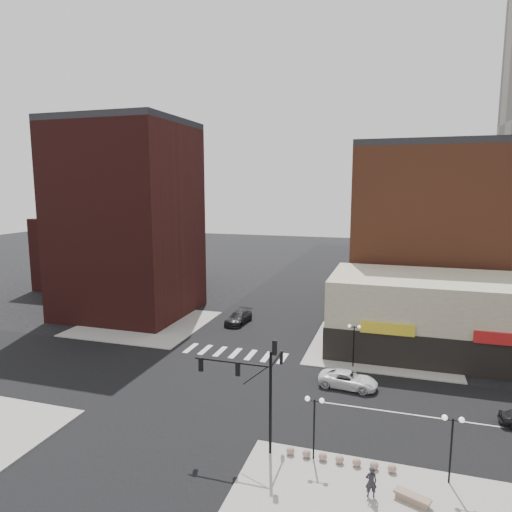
% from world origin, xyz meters
% --- Properties ---
extents(ground, '(240.00, 240.00, 0.00)m').
position_xyz_m(ground, '(0.00, 0.00, 0.00)').
color(ground, black).
rests_on(ground, ground).
extents(road_ew, '(200.00, 14.00, 0.02)m').
position_xyz_m(road_ew, '(0.00, 0.00, 0.01)').
color(road_ew, black).
rests_on(road_ew, ground).
extents(road_ns, '(14.00, 200.00, 0.02)m').
position_xyz_m(road_ns, '(0.00, 0.00, 0.01)').
color(road_ns, black).
rests_on(road_ns, ground).
extents(sidewalk_nw, '(15.00, 15.00, 0.12)m').
position_xyz_m(sidewalk_nw, '(-14.50, 14.50, 0.06)').
color(sidewalk_nw, gray).
rests_on(sidewalk_nw, ground).
extents(sidewalk_ne, '(15.00, 15.00, 0.12)m').
position_xyz_m(sidewalk_ne, '(14.50, 14.50, 0.06)').
color(sidewalk_ne, gray).
rests_on(sidewalk_ne, ground).
extents(building_nw, '(16.00, 15.00, 25.00)m').
position_xyz_m(building_nw, '(-19.00, 18.50, 12.50)').
color(building_nw, '#3D1613').
rests_on(building_nw, ground).
extents(building_nw_low, '(20.00, 18.00, 12.00)m').
position_xyz_m(building_nw_low, '(-32.00, 34.00, 6.00)').
color(building_nw_low, '#3D1613').
rests_on(building_nw_low, ground).
extents(building_ne_midrise, '(18.00, 15.00, 22.00)m').
position_xyz_m(building_ne_midrise, '(19.00, 29.50, 11.00)').
color(building_ne_midrise, brown).
rests_on(building_ne_midrise, ground).
extents(building_ne_row, '(24.20, 12.20, 8.00)m').
position_xyz_m(building_ne_row, '(21.00, 15.00, 3.30)').
color(building_ne_row, beige).
rests_on(building_ne_row, ground).
extents(traffic_signal, '(5.59, 3.09, 7.77)m').
position_xyz_m(traffic_signal, '(7.24, -7.83, 4.96)').
color(traffic_signal, black).
rests_on(traffic_signal, ground).
extents(street_lamp_se_a, '(1.22, 0.32, 4.16)m').
position_xyz_m(street_lamp_se_a, '(11.00, -8.00, 3.29)').
color(street_lamp_se_a, black).
rests_on(street_lamp_se_a, sidewalk_se).
extents(street_lamp_se_b, '(1.22, 0.32, 4.16)m').
position_xyz_m(street_lamp_se_b, '(19.00, -8.00, 3.29)').
color(street_lamp_se_b, black).
rests_on(street_lamp_se_b, sidewalk_se).
extents(street_lamp_ne, '(1.22, 0.32, 4.16)m').
position_xyz_m(street_lamp_ne, '(12.00, 8.00, 3.29)').
color(street_lamp_ne, black).
rests_on(street_lamp_ne, sidewalk_ne).
extents(bollard_row, '(6.83, 0.53, 0.53)m').
position_xyz_m(bollard_row, '(12.65, -8.00, 0.39)').
color(bollard_row, '#A27C70').
rests_on(bollard_row, sidewalk_se).
extents(white_suv, '(5.21, 2.79, 1.39)m').
position_xyz_m(white_suv, '(11.99, 3.45, 0.70)').
color(white_suv, white).
rests_on(white_suv, ground).
extents(dark_sedan_north, '(2.57, 5.39, 1.52)m').
position_xyz_m(dark_sedan_north, '(-3.24, 18.22, 0.76)').
color(dark_sedan_north, black).
rests_on(dark_sedan_north, ground).
extents(pedestrian, '(0.75, 0.59, 1.80)m').
position_xyz_m(pedestrian, '(14.69, -10.62, 1.02)').
color(pedestrian, '#242227').
rests_on(pedestrian, sidewalk_se).
extents(stone_bench, '(2.05, 1.30, 0.46)m').
position_xyz_m(stone_bench, '(16.90, -10.43, 0.37)').
color(stone_bench, '#866E5C').
rests_on(stone_bench, sidewalk_se).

